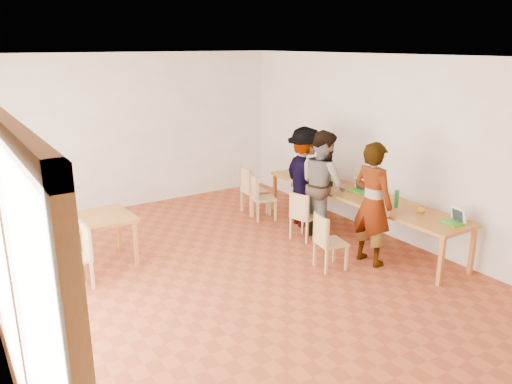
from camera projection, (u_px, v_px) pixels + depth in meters
ground at (240, 279)px, 6.97m from camera, size 8.00×8.00×0.00m
wall_back at (134, 131)px, 9.75m from camera, size 6.00×0.10×3.00m
wall_right at (397, 150)px, 8.10m from camera, size 0.10×8.00×3.00m
ceiling at (238, 55)px, 6.10m from camera, size 6.00×8.00×0.04m
communal_table at (358, 197)px, 8.31m from camera, size 0.80×4.00×0.75m
side_table at (99, 222)px, 7.25m from camera, size 0.90×0.90×0.75m
chair_near at (326, 236)px, 7.13m from camera, size 0.45×0.45×0.44m
chair_mid at (302, 211)px, 8.21m from camera, size 0.47×0.47×0.44m
chair_far at (259, 193)px, 9.17m from camera, size 0.49×0.49×0.45m
chair_empty at (250, 186)px, 9.50m from camera, size 0.45×0.45×0.48m
chair_spare at (80, 249)px, 6.63m from camera, size 0.42×0.42×0.46m
person_near at (372, 204)px, 7.25m from camera, size 0.49×0.70×1.84m
person_mid at (323, 184)px, 8.28m from camera, size 0.85×1.00×1.82m
person_far at (305, 177)px, 8.79m from camera, size 0.88×1.26×1.78m
laptop_near at (455, 219)px, 6.94m from camera, size 0.28×0.30×0.23m
laptop_mid at (359, 188)px, 8.42m from camera, size 0.27×0.30×0.23m
laptop_far at (327, 176)px, 9.20m from camera, size 0.27×0.28×0.20m
yellow_mug at (421, 209)px, 7.38m from camera, size 0.15×0.15×0.10m
green_bottle at (397, 199)px, 7.57m from camera, size 0.07×0.07×0.28m
clear_glass at (310, 179)px, 9.06m from camera, size 0.07×0.07×0.09m
condiment_cup at (306, 182)px, 8.89m from camera, size 0.08×0.08×0.06m
pink_phone at (343, 182)px, 8.96m from camera, size 0.05×0.10×0.01m
black_pouch at (324, 183)px, 8.79m from camera, size 0.16×0.26×0.09m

